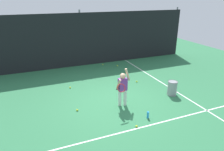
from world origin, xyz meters
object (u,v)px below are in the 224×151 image
object	(u,v)px
tennis_ball_5	(70,87)
tennis_ball_0	(136,126)
tennis_player	(123,87)
water_bottle	(148,115)
tennis_ball_1	(137,82)
tennis_ball_4	(117,66)
ball_hopper	(172,88)
tennis_ball_2	(124,93)
tennis_ball_6	(77,110)
tennis_ball_7	(103,65)

from	to	relation	value
tennis_ball_5	tennis_ball_0	bearing A→B (deg)	-70.68
tennis_player	water_bottle	xyz separation A→B (m)	(0.40, -1.05, -0.62)
tennis_ball_1	tennis_ball_4	bearing A→B (deg)	87.47
ball_hopper	water_bottle	size ratio (longest dim) A/B	2.55
tennis_player	tennis_ball_2	size ratio (longest dim) A/B	20.46
tennis_ball_1	water_bottle	bearing A→B (deg)	-111.92
water_bottle	tennis_ball_5	distance (m)	3.68
water_bottle	tennis_ball_0	size ratio (longest dim) A/B	3.33
tennis_player	ball_hopper	xyz separation A→B (m)	(2.15, 0.03, -0.44)
tennis_player	tennis_ball_1	bearing A→B (deg)	44.53
tennis_ball_4	tennis_ball_5	bearing A→B (deg)	-147.81
tennis_ball_0	water_bottle	bearing A→B (deg)	27.99
tennis_player	tennis_ball_6	xyz separation A→B (m)	(-1.56, 0.23, -0.69)
tennis_ball_0	tennis_ball_1	xyz separation A→B (m)	(1.66, 3.01, 0.00)
tennis_player	water_bottle	distance (m)	1.28
tennis_ball_5	water_bottle	bearing A→B (deg)	-60.70
ball_hopper	tennis_ball_4	size ratio (longest dim) A/B	8.52
tennis_ball_0	tennis_ball_2	world-z (taller)	same
tennis_ball_6	ball_hopper	bearing A→B (deg)	-3.08
water_bottle	tennis_ball_6	size ratio (longest dim) A/B	3.33
water_bottle	tennis_ball_7	bearing A→B (deg)	84.66
tennis_ball_0	tennis_ball_7	size ratio (longest dim) A/B	1.00
tennis_ball_1	tennis_ball_4	distance (m)	2.39
tennis_ball_7	tennis_ball_0	bearing A→B (deg)	-100.51
tennis_ball_5	tennis_ball_2	bearing A→B (deg)	-34.81
ball_hopper	tennis_ball_0	size ratio (longest dim) A/B	8.52
tennis_ball_0	tennis_ball_7	bearing A→B (deg)	79.49
tennis_ball_5	tennis_ball_1	bearing A→B (deg)	-9.80
ball_hopper	tennis_ball_7	size ratio (longest dim) A/B	8.52
tennis_ball_1	tennis_ball_2	xyz separation A→B (m)	(-1.00, -0.81, 0.00)
tennis_player	tennis_ball_0	distance (m)	1.53
tennis_ball_0	tennis_ball_2	size ratio (longest dim) A/B	1.00
tennis_ball_2	tennis_ball_4	bearing A→B (deg)	70.91
tennis_ball_0	ball_hopper	bearing A→B (deg)	30.90
tennis_ball_1	tennis_ball_5	distance (m)	2.93
ball_hopper	tennis_ball_7	xyz separation A→B (m)	(-1.22, 4.50, -0.26)
tennis_ball_2	tennis_ball_4	distance (m)	3.39
ball_hopper	tennis_ball_1	bearing A→B (deg)	111.92
tennis_ball_1	tennis_ball_7	size ratio (longest dim) A/B	1.00
ball_hopper	tennis_ball_0	bearing A→B (deg)	-149.10
tennis_ball_2	tennis_ball_4	xyz separation A→B (m)	(1.11, 3.20, 0.00)
water_bottle	tennis_ball_7	size ratio (longest dim) A/B	3.33
tennis_player	tennis_ball_4	size ratio (longest dim) A/B	20.46
tennis_ball_0	tennis_ball_1	world-z (taller)	same
tennis_ball_5	tennis_ball_6	bearing A→B (deg)	-94.93
tennis_ball_1	tennis_ball_4	xyz separation A→B (m)	(0.11, 2.39, 0.00)
water_bottle	tennis_ball_4	world-z (taller)	water_bottle
tennis_ball_5	tennis_ball_4	bearing A→B (deg)	32.19
water_bottle	tennis_ball_6	xyz separation A→B (m)	(-1.97, 1.28, -0.08)
tennis_ball_0	tennis_ball_5	distance (m)	3.72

